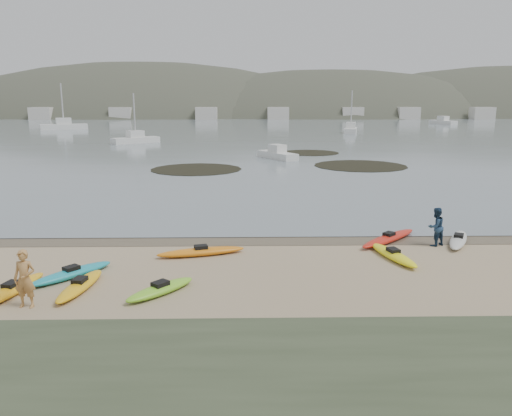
{
  "coord_description": "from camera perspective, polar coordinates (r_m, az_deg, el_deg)",
  "views": [
    {
      "loc": [
        -0.47,
        -23.61,
        6.67
      ],
      "look_at": [
        0.0,
        0.0,
        1.5
      ],
      "focal_mm": 35.0,
      "sensor_mm": 36.0,
      "label": 1
    }
  ],
  "objects": [
    {
      "name": "wet_sand",
      "position": [
        24.25,
        0.01,
        -3.61
      ],
      "size": [
        60.0,
        60.0,
        0.0
      ],
      "primitive_type": "plane",
      "color": "brown",
      "rests_on": "ground"
    },
    {
      "name": "kelp_mats",
      "position": [
        53.06,
        4.22,
        5.13
      ],
      "size": [
        25.45,
        22.82,
        0.04
      ],
      "color": "black",
      "rests_on": "water"
    },
    {
      "name": "far_town",
      "position": [
        168.8,
        1.08,
        10.77
      ],
      "size": [
        199.0,
        5.0,
        4.0
      ],
      "color": "beige",
      "rests_on": "ground"
    },
    {
      "name": "moored_boats",
      "position": [
        105.24,
        -1.5,
        9.04
      ],
      "size": [
        100.87,
        85.23,
        1.38
      ],
      "color": "silver",
      "rests_on": "ground"
    },
    {
      "name": "ground",
      "position": [
        24.54,
        0.0,
        -3.42
      ],
      "size": [
        600.0,
        600.0,
        0.0
      ],
      "primitive_type": "plane",
      "color": "tan",
      "rests_on": "ground"
    },
    {
      "name": "far_hills",
      "position": [
        222.35,
        9.25,
        6.36
      ],
      "size": [
        550.0,
        135.0,
        80.0
      ],
      "color": "#384235",
      "rests_on": "ground"
    },
    {
      "name": "person_west",
      "position": [
        17.96,
        -24.92,
        -7.35
      ],
      "size": [
        0.74,
        0.51,
        1.94
      ],
      "primitive_type": "imported",
      "rotation": [
        0.0,
        0.0,
        -0.06
      ],
      "color": "#B88549",
      "rests_on": "ground"
    },
    {
      "name": "kayaks",
      "position": [
        20.56,
        -1.13,
        -6.09
      ],
      "size": [
        20.06,
        9.89,
        0.34
      ],
      "color": "teal",
      "rests_on": "ground"
    },
    {
      "name": "person_east",
      "position": [
        24.48,
        19.86,
        -2.03
      ],
      "size": [
        1.09,
        1.01,
        1.81
      ],
      "primitive_type": "imported",
      "rotation": [
        0.0,
        0.0,
        3.61
      ],
      "color": "navy",
      "rests_on": "ground"
    },
    {
      "name": "water",
      "position": [
        323.68,
        -1.07,
        11.17
      ],
      "size": [
        1200.0,
        1200.0,
        0.0
      ],
      "primitive_type": "plane",
      "color": "slate",
      "rests_on": "ground"
    }
  ]
}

